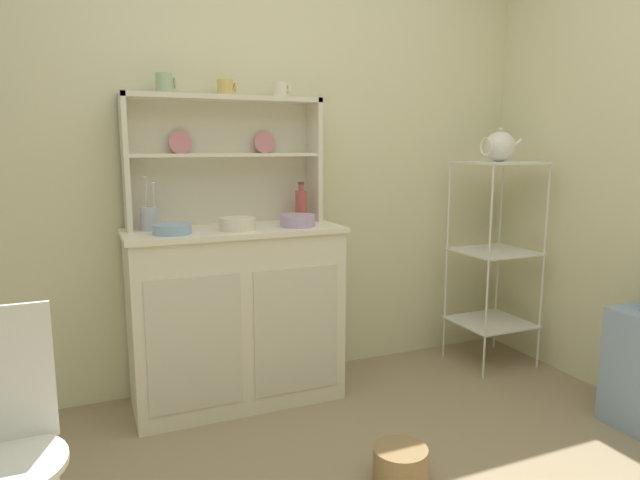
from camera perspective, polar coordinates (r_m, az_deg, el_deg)
wall_back at (r=3.03m, az=-6.40°, el=8.98°), size 3.84×0.05×2.50m
hutch_cabinet at (r=2.85m, az=-8.54°, el=-7.38°), size 1.04×0.45×0.88m
hutch_shelf_unit at (r=2.88m, az=-9.78°, el=9.02°), size 0.97×0.18×0.63m
bakers_rack at (r=3.39m, az=17.34°, el=-0.41°), size 0.41×0.39×1.19m
floor_basket at (r=2.34m, az=8.17°, el=-21.68°), size 0.21×0.21×0.14m
cup_sage_0 at (r=2.80m, az=-15.54°, el=15.10°), size 0.09×0.08×0.09m
cup_gold_1 at (r=2.86m, az=-9.60°, el=15.04°), size 0.09×0.08×0.08m
cup_cream_2 at (r=2.94m, az=-4.06°, el=15.00°), size 0.08×0.07×0.08m
bowl_mixing_large at (r=2.62m, az=-14.82°, el=1.09°), size 0.17×0.17×0.05m
bowl_floral_medium at (r=2.68m, az=-8.39°, el=1.63°), size 0.17×0.17×0.06m
bowl_cream_small at (r=2.77m, az=-2.30°, el=1.99°), size 0.17×0.17×0.06m
jam_bottle at (r=2.94m, az=-1.94°, el=3.58°), size 0.06×0.06×0.21m
utensil_jar at (r=2.75m, az=-16.99°, el=2.14°), size 0.08×0.08×0.25m
porcelain_teapot at (r=3.35m, az=17.80°, el=9.05°), size 0.26×0.17×0.19m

